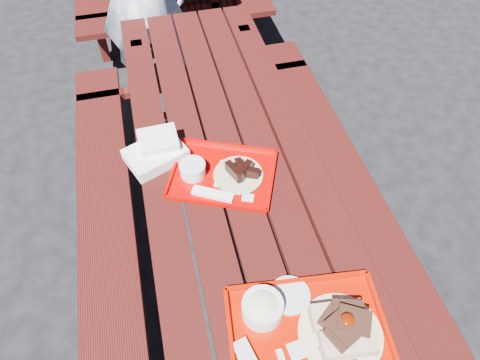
# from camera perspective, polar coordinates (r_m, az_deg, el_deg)

# --- Properties ---
(ground) EXTENTS (60.00, 60.00, 0.00)m
(ground) POSITION_cam_1_polar(r_m,az_deg,el_deg) (2.38, -0.89, -9.72)
(ground) COLOR black
(ground) RESTS_ON ground
(picnic_table_near) EXTENTS (1.41, 2.40, 0.75)m
(picnic_table_near) POSITION_cam_1_polar(r_m,az_deg,el_deg) (1.91, -1.09, -1.49)
(picnic_table_near) COLOR #3F110C
(picnic_table_near) RESTS_ON ground
(near_tray) EXTENTS (0.53, 0.43, 0.15)m
(near_tray) POSITION_cam_1_polar(r_m,az_deg,el_deg) (1.38, 9.08, -18.86)
(near_tray) COLOR #AF1100
(near_tray) RESTS_ON picnic_table_near
(far_tray) EXTENTS (0.49, 0.45, 0.07)m
(far_tray) POSITION_cam_1_polar(r_m,az_deg,el_deg) (1.70, -2.58, 0.83)
(far_tray) COLOR #B10200
(far_tray) RESTS_ON picnic_table_near
(white_cloth) EXTENTS (0.28, 0.24, 0.09)m
(white_cloth) POSITION_cam_1_polar(r_m,az_deg,el_deg) (1.78, -11.08, 3.88)
(white_cloth) COLOR white
(white_cloth) RESTS_ON picnic_table_near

